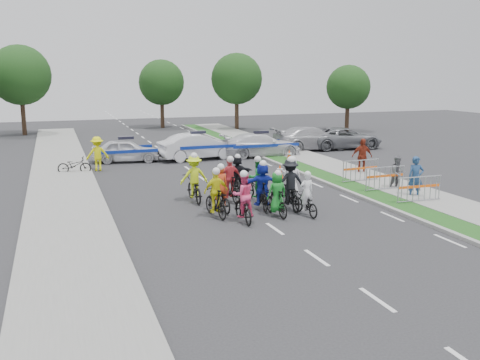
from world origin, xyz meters
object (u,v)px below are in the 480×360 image
object	(u,v)px
tree_2	(348,87)
barrier_1	(385,179)
rider_4	(290,189)
police_car_1	(198,146)
rider_7	(291,184)
barrier_0	(419,190)
rider_5	(262,189)
tree_3	(20,75)
rider_2	(243,202)
tree_4	(161,83)
civilian_sedan	(311,138)
marshal_hiviz	(97,154)
rider_8	(257,184)
spectator_2	(362,156)
spectator_0	(416,177)
spectator_1	(398,173)
rider_10	(194,183)
police_car_2	(261,145)
cone_0	(280,171)
rider_6	(220,195)
tree_1	(237,79)
rider_1	(277,198)
rider_9	(230,184)
police_car_0	(126,150)
rider_3	(216,198)
rider_0	(306,200)
cone_1	(289,156)
rider_11	(237,176)
civilian_suv	(344,138)

from	to	relation	value
tree_2	barrier_1	bearing A→B (deg)	-116.75
rider_4	police_car_1	distance (m)	12.58
rider_7	barrier_0	xyz separation A→B (m)	(4.56, -2.11, -0.17)
rider_5	tree_3	world-z (taller)	tree_3
rider_2	tree_4	xyz separation A→B (m)	(3.70, 32.79, 3.50)
civilian_sedan	tree_4	world-z (taller)	tree_4
marshal_hiviz	rider_8	bearing A→B (deg)	118.25
police_car_1	barrier_1	bearing A→B (deg)	-161.49
rider_4	spectator_2	distance (m)	8.22
rider_4	barrier_0	xyz separation A→B (m)	(5.11, -1.05, -0.22)
spectator_0	spectator_2	world-z (taller)	spectator_2
rider_7	spectator_1	bearing A→B (deg)	-165.79
rider_10	police_car_2	world-z (taller)	rider_10
barrier_0	cone_0	xyz separation A→B (m)	(-3.06, 6.67, -0.22)
rider_6	tree_1	world-z (taller)	tree_1
rider_1	spectator_1	bearing A→B (deg)	-165.89
rider_2	rider_6	world-z (taller)	rider_2
rider_9	police_car_0	size ratio (longest dim) A/B	0.48
spectator_0	rider_3	bearing A→B (deg)	-159.65
rider_0	cone_1	xyz separation A→B (m)	(4.44, 11.18, -0.21)
rider_3	cone_1	distance (m)	12.84
rider_7	rider_8	distance (m)	1.38
rider_5	tree_3	xyz separation A→B (m)	(-9.57, 29.41, 4.09)
rider_8	police_car_0	size ratio (longest dim) A/B	0.48
rider_3	spectator_0	distance (m)	8.64
rider_6	spectator_0	xyz separation A→B (m)	(8.23, -0.70, 0.27)
rider_5	cone_0	distance (m)	6.19
rider_6	rider_10	xyz separation A→B (m)	(-0.55, 1.77, 0.17)
rider_7	police_car_0	size ratio (longest dim) A/B	0.48
rider_10	spectator_2	distance (m)	9.95
spectator_0	rider_6	bearing A→B (deg)	-165.16
tree_3	tree_2	bearing A→B (deg)	-12.53
rider_9	rider_11	distance (m)	1.58
police_car_1	rider_9	bearing A→B (deg)	164.95
tree_4	police_car_1	bearing A→B (deg)	-94.94
rider_3	rider_11	xyz separation A→B (m)	(1.99, 3.42, 0.03)
spectator_1	rider_2	bearing A→B (deg)	-164.29
rider_9	tree_2	size ratio (longest dim) A/B	0.33
rider_4	tree_1	distance (m)	28.90
tree_4	rider_4	bearing A→B (deg)	-92.56
rider_2	police_car_0	bearing A→B (deg)	-79.02
rider_7	tree_3	size ratio (longest dim) A/B	0.25
rider_6	civilian_suv	bearing A→B (deg)	-139.65
rider_5	rider_7	world-z (taller)	rider_5
spectator_2	tree_1	xyz separation A→B (m)	(1.02, 22.51, 3.61)
rider_4	civilian_sedan	xyz separation A→B (m)	(7.95, 13.90, -0.00)
rider_5	police_car_2	bearing A→B (deg)	-102.65
civilian_sedan	rider_11	bearing A→B (deg)	139.11
rider_0	barrier_0	distance (m)	4.95
rider_5	rider_6	world-z (taller)	rider_5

